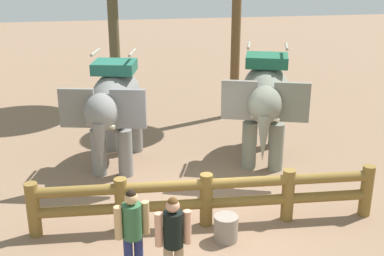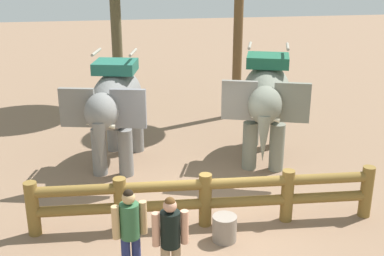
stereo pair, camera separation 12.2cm
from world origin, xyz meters
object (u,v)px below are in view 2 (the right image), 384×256
at_px(elephant_near_left, 115,104).
at_px(tourist_man_in_blue, 170,237).
at_px(log_fence, 205,196).
at_px(elephant_center, 266,98).
at_px(tourist_woman_in_black, 130,228).
at_px(feed_bucket, 224,228).

relative_size(elephant_near_left, tourist_man_in_blue, 2.12).
bearing_deg(log_fence, tourist_man_in_blue, -115.95).
height_order(elephant_near_left, tourist_man_in_blue, elephant_near_left).
xyz_separation_m(elephant_center, tourist_woman_in_black, (-3.45, -4.30, -0.70)).
bearing_deg(elephant_near_left, tourist_man_in_blue, -81.56).
distance_m(elephant_near_left, elephant_center, 3.59).
bearing_deg(elephant_center, log_fence, -124.89).
distance_m(elephant_center, feed_bucket, 4.10).
relative_size(elephant_center, tourist_man_in_blue, 2.19).
bearing_deg(feed_bucket, tourist_man_in_blue, -133.12).
bearing_deg(tourist_man_in_blue, feed_bucket, 46.88).
height_order(log_fence, tourist_man_in_blue, tourist_man_in_blue).
bearing_deg(feed_bucket, elephant_near_left, 116.41).
distance_m(elephant_near_left, tourist_man_in_blue, 4.96).
relative_size(log_fence, tourist_woman_in_black, 4.18).
height_order(elephant_near_left, elephant_center, elephant_center).
bearing_deg(tourist_man_in_blue, elephant_near_left, 98.44).
xyz_separation_m(tourist_woman_in_black, feed_bucket, (1.70, 0.85, -0.67)).
xyz_separation_m(log_fence, feed_bucket, (0.25, -0.59, -0.36)).
bearing_deg(tourist_man_in_blue, tourist_woman_in_black, 150.78).
xyz_separation_m(log_fence, tourist_woman_in_black, (-1.45, -1.44, 0.30)).
distance_m(log_fence, tourist_woman_in_black, 2.06).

